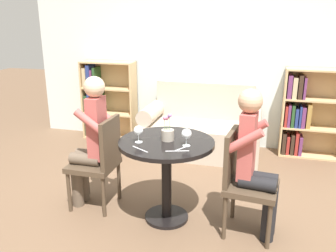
{
  "coord_description": "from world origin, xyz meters",
  "views": [
    {
      "loc": [
        0.77,
        -2.79,
        1.8
      ],
      "look_at": [
        0.0,
        0.05,
        0.88
      ],
      "focal_mm": 38.0,
      "sensor_mm": 36.0,
      "label": 1
    }
  ],
  "objects": [
    {
      "name": "ground_plane",
      "position": [
        0.0,
        0.0,
        0.0
      ],
      "size": [
        16.0,
        16.0,
        0.0
      ],
      "primitive_type": "plane",
      "color": "brown"
    },
    {
      "name": "back_wall",
      "position": [
        0.0,
        2.16,
        1.35
      ],
      "size": [
        5.2,
        0.05,
        2.7
      ],
      "color": "silver",
      "rests_on": "ground_plane"
    },
    {
      "name": "round_table",
      "position": [
        0.0,
        0.0,
        0.58
      ],
      "size": [
        0.84,
        0.84,
        0.76
      ],
      "color": "black",
      "rests_on": "ground_plane"
    },
    {
      "name": "couch",
      "position": [
        0.0,
        1.74,
        0.31
      ],
      "size": [
        1.57,
        0.8,
        0.92
      ],
      "color": "#B7A893",
      "rests_on": "ground_plane"
    },
    {
      "name": "bookshelf_left",
      "position": [
        -1.54,
        2.01,
        0.57
      ],
      "size": [
        0.8,
        0.28,
        1.16
      ],
      "color": "tan",
      "rests_on": "ground_plane"
    },
    {
      "name": "bookshelf_right",
      "position": [
        1.33,
        2.0,
        0.56
      ],
      "size": [
        0.8,
        0.28,
        1.16
      ],
      "color": "tan",
      "rests_on": "ground_plane"
    },
    {
      "name": "chair_left",
      "position": [
        -0.67,
        0.06,
        0.49
      ],
      "size": [
        0.42,
        0.42,
        0.9
      ],
      "rotation": [
        0.0,
        0.0,
        -1.58
      ],
      "color": "#473828",
      "rests_on": "ground_plane"
    },
    {
      "name": "chair_right",
      "position": [
        0.67,
        -0.01,
        0.49
      ],
      "size": [
        0.46,
        0.46,
        0.9
      ],
      "rotation": [
        0.0,
        0.0,
        1.46
      ],
      "color": "#473828",
      "rests_on": "ground_plane"
    },
    {
      "name": "person_left",
      "position": [
        -0.76,
        0.06,
        0.67
      ],
      "size": [
        0.42,
        0.34,
        1.28
      ],
      "rotation": [
        0.0,
        0.0,
        -1.58
      ],
      "color": "brown",
      "rests_on": "ground_plane"
    },
    {
      "name": "person_right",
      "position": [
        0.76,
        -0.03,
        0.66
      ],
      "size": [
        0.44,
        0.37,
        1.26
      ],
      "rotation": [
        0.0,
        0.0,
        1.46
      ],
      "color": "black",
      "rests_on": "ground_plane"
    },
    {
      "name": "wine_glass_left",
      "position": [
        -0.22,
        -0.09,
        0.86
      ],
      "size": [
        0.08,
        0.08,
        0.15
      ],
      "color": "white",
      "rests_on": "round_table"
    },
    {
      "name": "wine_glass_right",
      "position": [
        0.19,
        -0.07,
        0.86
      ],
      "size": [
        0.08,
        0.08,
        0.15
      ],
      "color": "white",
      "rests_on": "round_table"
    },
    {
      "name": "flower_vase",
      "position": [
        0.01,
        0.02,
        0.83
      ],
      "size": [
        0.11,
        0.11,
        0.25
      ],
      "color": "#9E9384",
      "rests_on": "round_table"
    },
    {
      "name": "knife_left_setting",
      "position": [
        0.15,
        -0.21,
        0.76
      ],
      "size": [
        0.18,
        0.07,
        0.0
      ],
      "color": "silver",
      "rests_on": "round_table"
    },
    {
      "name": "fork_left_setting",
      "position": [
        0.17,
        -0.14,
        0.76
      ],
      "size": [
        0.1,
        0.17,
        0.0
      ],
      "color": "silver",
      "rests_on": "round_table"
    },
    {
      "name": "knife_right_setting",
      "position": [
        -0.15,
        -0.25,
        0.76
      ],
      "size": [
        0.17,
        0.11,
        0.0
      ],
      "color": "silver",
      "rests_on": "round_table"
    }
  ]
}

